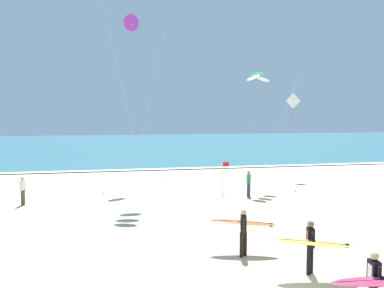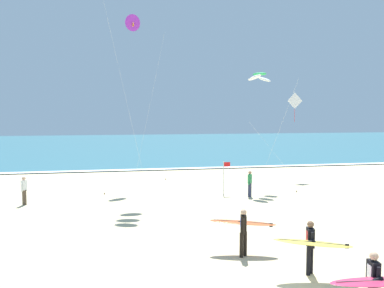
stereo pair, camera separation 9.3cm
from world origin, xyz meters
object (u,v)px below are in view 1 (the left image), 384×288
Objects in this scene: surfer_trailing at (243,226)px; kite_diamond_ivory_far at (292,103)px; bystander_white_top at (23,191)px; bystander_green_top at (249,183)px; lifeguard_flag at (223,174)px; surfer_third at (378,281)px; kite_delta_violet_distant at (131,24)px; kite_arc_emerald_mid at (258,77)px; surfer_lead at (312,243)px.

surfer_trailing is 18.25m from kite_diamond_ivory_far.
bystander_white_top and bystander_green_top have the same top height.
lifeguard_flag is (-1.33, 0.97, 0.45)m from bystander_green_top.
surfer_third is 23.16m from kite_delta_violet_distant.
bystander_green_top is at bearing -36.09° from lifeguard_flag.
kite_diamond_ivory_far reaches higher than bystander_white_top.
surfer_trailing is at bearing -112.85° from kite_arc_emerald_mid.
kite_arc_emerald_mid is 5.45m from kite_diamond_ivory_far.
surfer_trailing is 0.98× the size of surfer_third.
lifeguard_flag is at bearing 87.07° from surfer_lead.
kite_delta_violet_distant is at bearing 137.58° from lifeguard_flag.
kite_diamond_ivory_far is 9.65m from lifeguard_flag.
kite_arc_emerald_mid is 7.36m from bystander_green_top.
bystander_white_top is 1.00× the size of bystander_green_top.
surfer_lead is 1.17× the size of lifeguard_flag.
lifeguard_flag is at bearing 3.30° from bystander_white_top.
surfer_lead is 0.31× the size of kite_arc_emerald_mid.
surfer_trailing is 1.17× the size of lifeguard_flag.
bystander_green_top is at bearing -133.40° from kite_diamond_ivory_far.
lifeguard_flag is (-6.91, -4.92, -4.61)m from kite_diamond_ivory_far.
surfer_lead is at bearing 94.38° from surfer_third.
surfer_third is 1.19× the size of lifeguard_flag.
surfer_lead is at bearing -55.32° from surfer_trailing.
surfer_lead is at bearing -104.01° from kite_arc_emerald_mid.
kite_delta_violet_distant is at bearing 179.80° from kite_diamond_ivory_far.
lifeguard_flag reaches higher than surfer_third.
kite_arc_emerald_mid is (4.99, 11.83, 6.47)m from surfer_trailing.
lifeguard_flag is (2.13, 10.18, 0.22)m from surfer_trailing.
bystander_white_top is at bearing -138.00° from kite_delta_violet_distant.
kite_delta_violet_distant is (-8.29, 3.31, 3.91)m from kite_arc_emerald_mid.
bystander_white_top is at bearing 135.20° from surfer_trailing.
bystander_green_top is (3.46, 9.21, -0.24)m from surfer_trailing.
surfer_trailing is 18.66m from kite_delta_violet_distant.
surfer_trailing is at bearing -44.80° from bystander_white_top.
surfer_lead is 2.79m from surfer_third.
surfer_trailing reaches higher than bystander_green_top.
surfer_third is at bearing -91.59° from lifeguard_flag.
surfer_lead reaches higher than bystander_white_top.
bystander_white_top is (-6.26, -5.64, -10.62)m from kite_delta_violet_distant.
kite_delta_violet_distant is 12.55m from lifeguard_flag.
lifeguard_flag is (11.70, 0.67, 0.45)m from bystander_white_top.
lifeguard_flag is at bearing 143.91° from bystander_green_top.
surfer_trailing is at bearing -120.89° from kite_diamond_ivory_far.
lifeguard_flag is (5.43, -4.97, -10.16)m from kite_delta_violet_distant.
surfer_lead is 19.44m from kite_diamond_ivory_far.
surfer_trailing is 13.49m from bystander_white_top.
surfer_third is at bearing -52.02° from bystander_white_top.
kite_arc_emerald_mid reaches higher than kite_diamond_ivory_far.
surfer_lead is 0.98× the size of surfer_third.
kite_delta_violet_distant is (-3.31, 15.14, 10.38)m from surfer_trailing.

